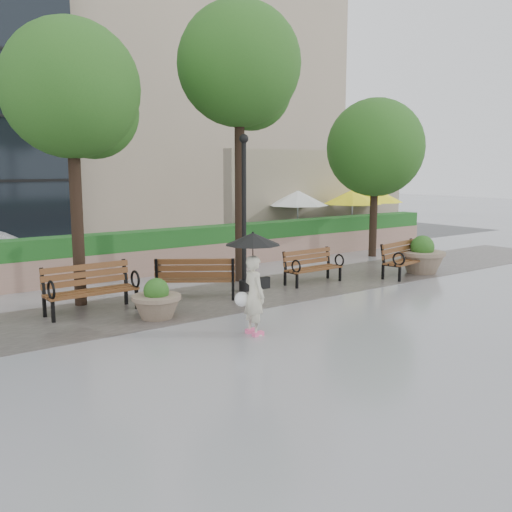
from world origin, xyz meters
TOP-DOWN VIEW (x-y plane):
  - ground at (0.00, 0.00)m, footprint 100.00×100.00m
  - cobble_strip at (0.00, 3.00)m, footprint 28.00×3.20m
  - hedge_wall at (0.00, 7.00)m, footprint 24.00×0.80m
  - cafe_wall at (9.50, 10.00)m, footprint 10.00×0.60m
  - cafe_hedge at (9.00, 7.80)m, footprint 8.00×0.50m
  - asphalt_street at (0.00, 11.00)m, footprint 40.00×7.00m
  - bldg_stone at (10.00, 23.00)m, footprint 18.00×10.00m
  - bench_1 at (-3.59, 3.41)m, footprint 2.05×0.86m
  - bench_2 at (-0.95, 3.28)m, footprint 2.04×1.75m
  - bench_3 at (2.67, 2.93)m, footprint 1.79×0.75m
  - bench_4 at (5.65, 2.06)m, footprint 2.03×1.14m
  - planter_left at (-2.62, 2.11)m, footprint 1.07×1.07m
  - planter_right at (6.48, 2.12)m, footprint 1.41×1.41m
  - lamppost at (0.51, 3.24)m, footprint 0.28×0.28m
  - tree_0 at (-3.37, 4.38)m, footprint 3.26×3.13m
  - tree_1 at (1.36, 4.51)m, footprint 3.49×3.40m
  - tree_2 at (7.99, 5.45)m, footprint 3.59×3.52m
  - patio_umb_white at (7.39, 9.11)m, footprint 2.50×2.50m
  - patio_umb_yellow_a at (9.87, 8.40)m, footprint 2.50×2.50m
  - patio_umb_yellow_b at (11.72, 8.77)m, footprint 2.50×2.50m
  - pedestrian at (-1.62, -0.07)m, footprint 1.09×1.09m

SIDE VIEW (x-z plane):
  - ground at x=0.00m, z-range 0.00..0.00m
  - asphalt_street at x=0.00m, z-range 0.00..0.00m
  - cobble_strip at x=0.00m, z-range 0.00..0.01m
  - bench_3 at x=2.67m, z-range -0.19..0.75m
  - bench_4 at x=5.65m, z-range -0.21..0.82m
  - bench_2 at x=-0.95m, z-range -0.21..0.84m
  - bench_1 at x=-3.59m, z-range -0.22..0.87m
  - planter_left at x=-2.62m, z-range -0.10..0.80m
  - cafe_hedge at x=9.00m, z-range 0.00..0.90m
  - planter_right at x=6.48m, z-range -0.13..1.05m
  - hedge_wall at x=0.00m, z-range -0.01..1.34m
  - pedestrian at x=-1.62m, z-range 0.22..2.22m
  - lamppost at x=0.51m, z-range -0.24..3.86m
  - patio_umb_white at x=7.39m, z-range 0.84..3.14m
  - patio_umb_yellow_a at x=9.87m, z-range 0.84..3.14m
  - patio_umb_yellow_b at x=11.72m, z-range 0.84..3.14m
  - cafe_wall at x=9.50m, z-range 0.00..4.00m
  - tree_2 at x=7.99m, z-range 1.00..6.72m
  - tree_0 at x=-3.37m, z-range 1.58..8.15m
  - tree_1 at x=1.36m, z-range 2.01..9.76m
  - bldg_stone at x=10.00m, z-range 0.00..20.00m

